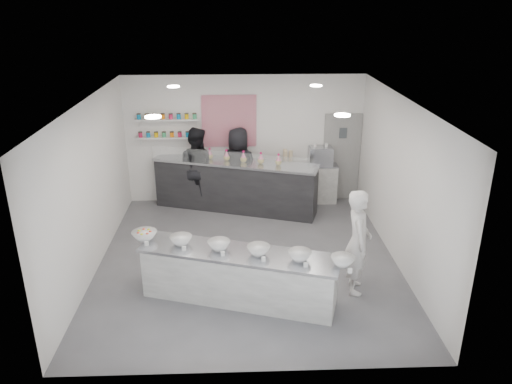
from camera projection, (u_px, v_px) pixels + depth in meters
floor at (248, 260)px, 9.39m from camera, size 6.00×6.00×0.00m
ceiling at (247, 101)px, 8.28m from camera, size 6.00×6.00×0.00m
back_wall at (244, 140)px, 11.62m from camera, size 5.50×0.00×5.50m
left_wall at (91, 188)px, 8.74m from camera, size 0.00×6.00×6.00m
right_wall at (401, 183)px, 8.94m from camera, size 0.00×6.00×6.00m
back_door at (341, 157)px, 11.84m from camera, size 0.88×0.04×2.10m
pattern_panel at (229, 121)px, 11.42m from camera, size 1.25×0.03×1.20m
jar_shelf_lower at (168, 137)px, 11.43m from camera, size 1.45×0.22×0.04m
jar_shelf_upper at (167, 120)px, 11.28m from camera, size 1.45×0.22×0.04m
preserve_jars at (167, 126)px, 11.31m from camera, size 1.45×0.10×0.56m
downlight_0 at (153, 117)px, 7.31m from camera, size 0.24×0.24×0.02m
downlight_1 at (342, 115)px, 7.41m from camera, size 0.24×0.24×0.02m
downlight_2 at (173, 87)px, 9.73m from camera, size 0.24×0.24×0.02m
downlight_3 at (316, 86)px, 9.83m from camera, size 0.24×0.24×0.02m
prep_counter at (239, 276)px, 8.02m from camera, size 3.27×1.65×0.87m
back_bar at (235, 186)px, 11.40m from camera, size 3.79×1.82×1.16m
sneeze_guard at (230, 159)px, 10.83m from camera, size 3.53×1.16×0.32m
espresso_ledge at (310, 184)px, 11.86m from camera, size 1.26×0.40×0.94m
espresso_machine at (320, 156)px, 11.61m from camera, size 0.55×0.38×0.42m
cup_stacks at (288, 158)px, 11.60m from camera, size 0.24×0.24×0.37m
prep_bowls at (239, 248)px, 7.83m from camera, size 3.59×1.52×0.15m
label_cards at (249, 265)px, 7.40m from camera, size 3.31×0.04×0.07m
cookie_bags at (235, 156)px, 11.14m from camera, size 2.08×0.80×0.26m
woman_prep at (358, 242)px, 8.12m from camera, size 0.50×0.70×1.80m
staff_left at (196, 168)px, 11.47m from camera, size 1.13×1.03×1.90m
staff_right at (238, 167)px, 11.50m from camera, size 1.06×0.85×1.88m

